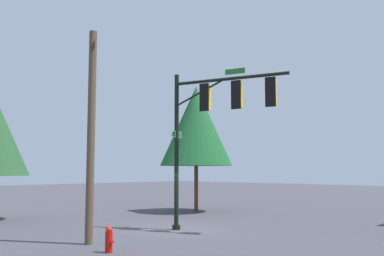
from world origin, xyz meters
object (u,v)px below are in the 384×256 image
signal_pole_assembly (218,113)px  utility_pole (91,132)px  tree_mid (196,126)px  fire_hydrant (109,240)px

signal_pole_assembly → utility_pole: (-1.41, -5.43, -1.10)m
utility_pole → signal_pole_assembly: bearing=75.4°
signal_pole_assembly → tree_mid: size_ratio=0.87×
fire_hydrant → signal_pole_assembly: bearing=93.9°
signal_pole_assembly → tree_mid: tree_mid is taller
signal_pole_assembly → utility_pole: size_ratio=0.90×
tree_mid → fire_hydrant: bearing=-58.4°
utility_pole → tree_mid: bearing=115.6°
fire_hydrant → tree_mid: size_ratio=0.10×
signal_pole_assembly → tree_mid: bearing=139.0°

